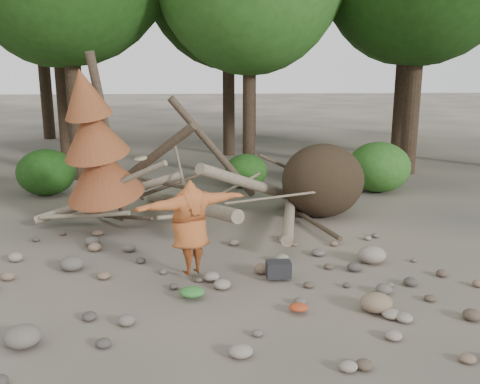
{
  "coord_description": "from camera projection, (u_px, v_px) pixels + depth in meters",
  "views": [
    {
      "loc": [
        -0.47,
        -9.46,
        4.1
      ],
      "look_at": [
        0.21,
        1.5,
        1.4
      ],
      "focal_mm": 40.0,
      "sensor_mm": 36.0,
      "label": 1
    }
  ],
  "objects": [
    {
      "name": "dead_conifer",
      "position": [
        96.0,
        146.0,
        12.76
      ],
      "size": [
        2.06,
        2.16,
        4.35
      ],
      "color": "#4C3F30",
      "rests_on": "ground"
    },
    {
      "name": "boulder_mid_right",
      "position": [
        372.0,
        255.0,
        11.12
      ],
      "size": [
        0.59,
        0.53,
        0.35
      ],
      "primitive_type": "ellipsoid",
      "color": "gray",
      "rests_on": "ground"
    },
    {
      "name": "frisbee_thrower",
      "position": [
        190.0,
        227.0,
        10.19
      ],
      "size": [
        2.34,
        1.55,
        2.32
      ],
      "color": "#A55225",
      "rests_on": "ground"
    },
    {
      "name": "bush_right",
      "position": [
        379.0,
        167.0,
        17.07
      ],
      "size": [
        2.0,
        2.0,
        1.6
      ],
      "primitive_type": "ellipsoid",
      "color": "#2F6A21",
      "rests_on": "ground"
    },
    {
      "name": "boulder_front_right",
      "position": [
        376.0,
        303.0,
        8.95
      ],
      "size": [
        0.54,
        0.49,
        0.32
      ],
      "primitive_type": "ellipsoid",
      "color": "#846A52",
      "rests_on": "ground"
    },
    {
      "name": "boulder_mid_left",
      "position": [
        72.0,
        263.0,
        10.72
      ],
      "size": [
        0.49,
        0.44,
        0.29
      ],
      "primitive_type": "ellipsoid",
      "color": "#5D564E",
      "rests_on": "ground"
    },
    {
      "name": "bush_left",
      "position": [
        46.0,
        172.0,
        16.65
      ],
      "size": [
        1.8,
        1.8,
        1.44
      ],
      "primitive_type": "ellipsoid",
      "color": "#1C4712",
      "rests_on": "ground"
    },
    {
      "name": "boulder_front_left",
      "position": [
        22.0,
        336.0,
        7.85
      ],
      "size": [
        0.55,
        0.49,
        0.33
      ],
      "primitive_type": "ellipsoid",
      "color": "#645D53",
      "rests_on": "ground"
    },
    {
      "name": "backpack",
      "position": [
        278.0,
        272.0,
        10.26
      ],
      "size": [
        0.48,
        0.33,
        0.31
      ],
      "primitive_type": "cube",
      "rotation": [
        0.0,
        0.0,
        0.04
      ],
      "color": "black",
      "rests_on": "ground"
    },
    {
      "name": "cloth_green",
      "position": [
        192.0,
        295.0,
        9.44
      ],
      "size": [
        0.45,
        0.37,
        0.17
      ],
      "primitive_type": "ellipsoid",
      "color": "#30712D",
      "rests_on": "ground"
    },
    {
      "name": "ground",
      "position": [
        234.0,
        282.0,
        10.18
      ],
      "size": [
        120.0,
        120.0,
        0.0
      ],
      "primitive_type": "plane",
      "color": "#514C44",
      "rests_on": "ground"
    },
    {
      "name": "bush_mid",
      "position": [
        246.0,
        171.0,
        17.65
      ],
      "size": [
        1.4,
        1.4,
        1.12
      ],
      "primitive_type": "ellipsoid",
      "color": "#255A1A",
      "rests_on": "ground"
    },
    {
      "name": "cloth_orange",
      "position": [
        299.0,
        310.0,
        8.91
      ],
      "size": [
        0.33,
        0.27,
        0.12
      ],
      "primitive_type": "ellipsoid",
      "color": "#9F381B",
      "rests_on": "ground"
    },
    {
      "name": "deadfall_pile",
      "position": [
        302.0,
        183.0,
        14.18
      ],
      "size": [
        8.55,
        5.24,
        3.3
      ],
      "color": "#332619",
      "rests_on": "ground"
    }
  ]
}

